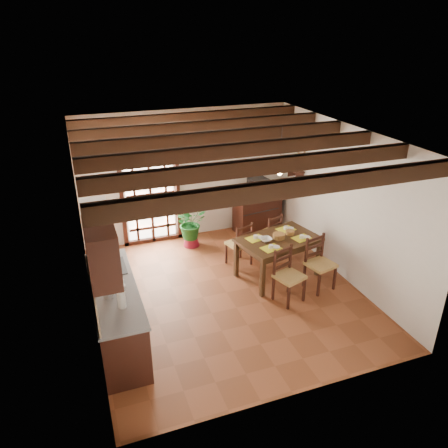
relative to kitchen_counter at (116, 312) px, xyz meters
name	(u,v)px	position (x,y,z in m)	size (l,w,h in m)	color
ground_plane	(226,292)	(1.96, 0.60, -0.47)	(5.00, 5.00, 0.00)	brown
room_shell	(227,197)	(1.96, 0.60, 1.34)	(4.52, 5.02, 2.81)	silver
ceiling_beams	(227,143)	(1.96, 0.60, 2.22)	(4.50, 4.34, 0.20)	black
french_door	(150,191)	(1.16, 3.05, 0.70)	(1.26, 0.11, 2.32)	white
kitchen_counter	(116,312)	(0.00, 0.00, 0.00)	(0.64, 2.25, 1.38)	black
upper_cabinet	(102,253)	(-0.12, -0.70, 1.38)	(0.35, 0.80, 0.70)	black
range_hood	(96,221)	(-0.09, 0.55, 1.26)	(0.38, 0.60, 0.54)	white
counter_items	(112,281)	(0.00, 0.09, 0.49)	(0.50, 1.43, 0.25)	black
dining_table	(278,243)	(3.05, 0.82, 0.21)	(1.60, 1.22, 0.78)	#362211
chair_near_left	(288,285)	(2.86, 0.03, -0.17)	(0.55, 0.54, 0.96)	tan
chair_near_right	(319,273)	(3.56, 0.19, -0.17)	(0.54, 0.52, 0.98)	tan
chair_far_left	(239,251)	(2.54, 1.46, -0.19)	(0.52, 0.51, 0.91)	tan
chair_far_right	(268,242)	(3.24, 1.62, -0.18)	(0.55, 0.54, 0.92)	tan
table_setting	(279,236)	(3.05, 0.82, 0.36)	(1.05, 0.70, 0.10)	yellow
table_bowl	(266,240)	(2.79, 0.82, 0.33)	(0.22, 0.22, 0.05)	white
sideboard	(257,212)	(3.53, 2.83, -0.03)	(1.04, 0.47, 0.89)	black
crt_tv	(258,185)	(3.53, 2.82, 0.60)	(0.44, 0.42, 0.33)	black
fuse_box	(251,153)	(3.46, 3.08, 1.28)	(0.25, 0.03, 0.32)	white
plant_pot	(191,241)	(1.88, 2.55, -0.36)	(0.35, 0.35, 0.21)	maroon
potted_plant	(191,221)	(1.88, 2.55, 0.10)	(1.66, 1.43, 1.86)	#144C19
wall_shelf	(296,172)	(4.10, 2.20, 1.04)	(0.20, 0.42, 0.20)	black
shelf_vase	(296,166)	(4.10, 2.20, 1.18)	(0.15, 0.15, 0.15)	#B2BFB2
shelf_flowers	(297,156)	(4.10, 2.20, 1.38)	(0.14, 0.14, 0.36)	yellow
framed_picture	(301,146)	(4.18, 2.20, 1.58)	(0.03, 0.32, 0.32)	brown
pendant_lamp	(280,168)	(3.05, 0.92, 1.60)	(0.36, 0.36, 0.84)	black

